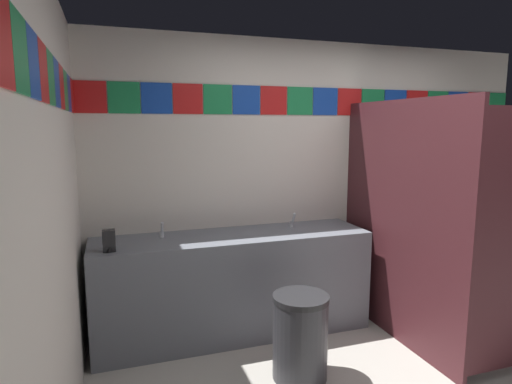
% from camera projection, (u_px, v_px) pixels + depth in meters
% --- Properties ---
extents(wall_back, '(4.32, 0.09, 2.51)m').
position_uv_depth(wall_back, '(321.00, 177.00, 4.16)').
color(wall_back, silver).
rests_on(wall_back, ground_plane).
extents(wall_side, '(0.09, 3.28, 2.51)m').
position_uv_depth(wall_side, '(44.00, 240.00, 1.89)').
color(wall_side, silver).
rests_on(wall_side, ground_plane).
extents(vanity_counter, '(2.28, 0.59, 0.86)m').
position_uv_depth(vanity_counter, '(234.00, 283.00, 3.66)').
color(vanity_counter, slate).
rests_on(vanity_counter, ground_plane).
extents(faucet_left, '(0.04, 0.10, 0.14)m').
position_uv_depth(faucet_left, '(162.00, 231.00, 3.50)').
color(faucet_left, silver).
rests_on(faucet_left, vanity_counter).
extents(faucet_right, '(0.04, 0.10, 0.14)m').
position_uv_depth(faucet_right, '(292.00, 222.00, 3.86)').
color(faucet_right, silver).
rests_on(faucet_right, vanity_counter).
extents(soap_dispenser, '(0.09, 0.09, 0.16)m').
position_uv_depth(soap_dispenser, '(109.00, 241.00, 3.12)').
color(soap_dispenser, black).
rests_on(soap_dispenser, vanity_counter).
extents(stall_divider, '(0.92, 1.57, 1.95)m').
position_uv_depth(stall_divider, '(438.00, 228.00, 3.32)').
color(stall_divider, '#471E23').
rests_on(stall_divider, ground_plane).
extents(toilet, '(0.39, 0.49, 0.74)m').
position_uv_depth(toilet, '(426.00, 282.00, 4.06)').
color(toilet, white).
rests_on(toilet, ground_plane).
extents(trash_bin, '(0.39, 0.39, 0.60)m').
position_uv_depth(trash_bin, '(300.00, 336.00, 3.02)').
color(trash_bin, '#333338').
rests_on(trash_bin, ground_plane).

